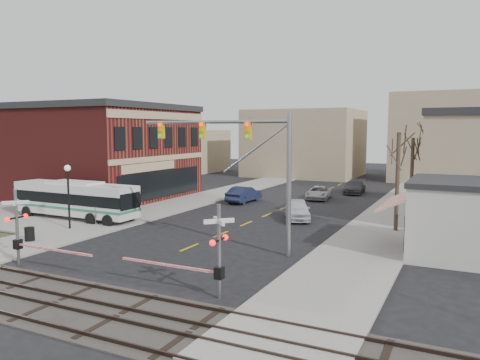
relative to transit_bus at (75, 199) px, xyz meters
name	(u,v)px	position (x,y,z in m)	size (l,w,h in m)	color
ground	(170,256)	(12.86, -5.63, -1.63)	(160.00, 160.00, 0.00)	black
sidewalk_west	(205,198)	(3.36, 14.37, -1.57)	(5.00, 60.00, 0.12)	gray
sidewalk_east	(397,212)	(22.36, 14.37, -1.57)	(5.00, 60.00, 0.12)	gray
ballast_strip	(58,302)	(12.86, -13.63, -1.60)	(160.00, 5.00, 0.06)	#332D28
rail_tracks	(58,300)	(12.86, -13.63, -1.51)	(160.00, 3.91, 0.14)	#2D231E
brick_building	(50,150)	(-14.13, 10.37, 3.18)	(30.40, 15.40, 9.60)	maroon
tree_east_a	(397,182)	(23.36, 6.37, 1.87)	(0.28, 0.28, 6.75)	#382B21
tree_east_b	(412,177)	(23.66, 12.37, 1.64)	(0.28, 0.28, 6.30)	#382B21
tree_east_c	(424,165)	(23.86, 20.37, 2.09)	(0.28, 0.28, 7.20)	#382B21
transit_bus	(75,199)	(0.00, 0.00, 0.00)	(11.09, 2.56, 2.85)	silver
traffic_signal_mast	(245,153)	(16.13, -2.74, 4.10)	(9.73, 0.30, 8.00)	gray
rr_crossing_west	(23,229)	(7.18, -10.62, 0.34)	(5.60, 1.36, 4.00)	gray
rr_crossing_east	(210,251)	(18.14, -10.31, 0.34)	(5.60, 1.36, 4.00)	gray
street_lamp	(68,183)	(2.63, -3.16, 1.69)	(0.44, 0.44, 4.49)	black
trash_bin	(30,234)	(3.20, -6.97, -1.08)	(0.60, 0.60, 0.86)	black
car_a	(297,209)	(15.73, 7.66, -0.82)	(1.90, 4.73, 1.61)	silver
car_b	(244,194)	(8.10, 13.81, -0.85)	(1.65, 4.72, 1.55)	#151B36
car_c	(319,193)	(14.08, 19.01, -0.98)	(2.14, 4.64, 1.29)	#BABABA
car_d	(355,187)	(16.38, 25.07, -0.90)	(2.03, 4.99, 1.45)	#434348
pedestrian_near	(97,213)	(3.19, -1.06, -0.67)	(0.61, 0.40, 1.67)	#61564D
pedestrian_far	(117,205)	(2.28, 2.17, -0.62)	(0.86, 0.67, 1.77)	#2F2D4E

